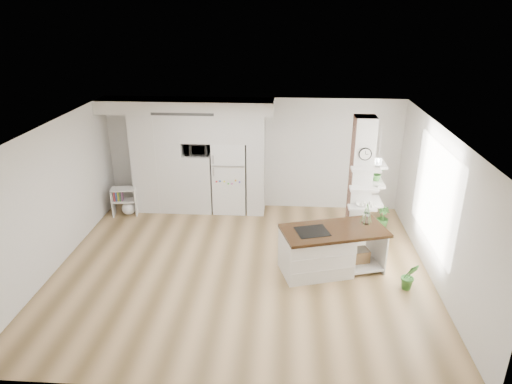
# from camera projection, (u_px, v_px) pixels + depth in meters

# --- Properties ---
(floor) EXTENTS (7.00, 6.00, 0.01)m
(floor) POSITION_uv_depth(u_px,v_px,m) (242.00, 269.00, 8.68)
(floor) COLOR tan
(floor) RESTS_ON ground
(room) EXTENTS (7.04, 6.04, 2.72)m
(room) POSITION_uv_depth(u_px,v_px,m) (240.00, 177.00, 7.98)
(room) COLOR white
(room) RESTS_ON ground
(cabinet_wall) EXTENTS (4.00, 0.71, 2.70)m
(cabinet_wall) POSITION_uv_depth(u_px,v_px,m) (190.00, 150.00, 10.67)
(cabinet_wall) COLOR silver
(cabinet_wall) RESTS_ON floor
(refrigerator) EXTENTS (0.78, 0.69, 1.75)m
(refrigerator) POSITION_uv_depth(u_px,v_px,m) (230.00, 176.00, 10.86)
(refrigerator) COLOR white
(refrigerator) RESTS_ON floor
(column) EXTENTS (0.69, 0.90, 2.70)m
(column) POSITION_uv_depth(u_px,v_px,m) (365.00, 184.00, 9.07)
(column) COLOR silver
(column) RESTS_ON floor
(window) EXTENTS (0.00, 2.40, 2.40)m
(window) POSITION_uv_depth(u_px,v_px,m) (435.00, 195.00, 8.18)
(window) COLOR white
(window) RESTS_ON room
(pendant_light) EXTENTS (0.12, 0.12, 0.10)m
(pendant_light) POSITION_uv_depth(u_px,v_px,m) (338.00, 162.00, 7.91)
(pendant_light) COLOR white
(pendant_light) RESTS_ON room
(kitchen_island) EXTENTS (2.07, 1.40, 1.42)m
(kitchen_island) POSITION_uv_depth(u_px,v_px,m) (322.00, 250.00, 8.44)
(kitchen_island) COLOR silver
(kitchen_island) RESTS_ON floor
(bookshelf) EXTENTS (0.62, 0.42, 0.67)m
(bookshelf) POSITION_uv_depth(u_px,v_px,m) (126.00, 203.00, 10.83)
(bookshelf) COLOR silver
(bookshelf) RESTS_ON floor
(floor_plant_a) EXTENTS (0.29, 0.23, 0.52)m
(floor_plant_a) POSITION_uv_depth(u_px,v_px,m) (409.00, 276.00, 7.96)
(floor_plant_a) COLOR #3B7D32
(floor_plant_a) RESTS_ON floor
(floor_plant_b) EXTENTS (0.33, 0.33, 0.49)m
(floor_plant_b) POSITION_uv_depth(u_px,v_px,m) (383.00, 217.00, 10.23)
(floor_plant_b) COLOR #3B7D32
(floor_plant_b) RESTS_ON floor
(microwave) EXTENTS (0.54, 0.37, 0.30)m
(microwave) POSITION_uv_depth(u_px,v_px,m) (197.00, 148.00, 10.59)
(microwave) COLOR #2D2D2D
(microwave) RESTS_ON cabinet_wall
(shelf_plant) EXTENTS (0.27, 0.23, 0.30)m
(shelf_plant) POSITION_uv_depth(u_px,v_px,m) (377.00, 173.00, 9.14)
(shelf_plant) COLOR #3B7D32
(shelf_plant) RESTS_ON column
(decor_bowl) EXTENTS (0.22, 0.22, 0.05)m
(decor_bowl) POSITION_uv_depth(u_px,v_px,m) (361.00, 205.00, 8.99)
(decor_bowl) COLOR white
(decor_bowl) RESTS_ON column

